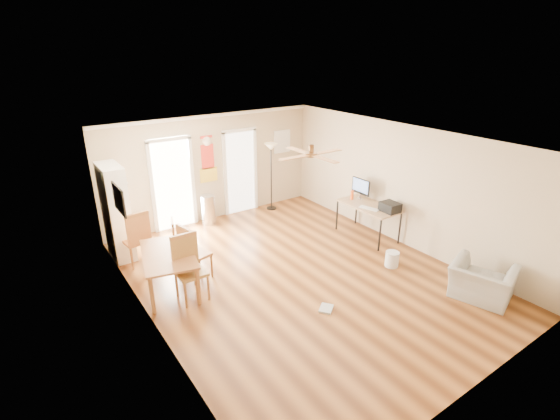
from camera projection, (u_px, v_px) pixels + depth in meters
floor at (298, 275)px, 7.86m from camera, size 7.00×7.00×0.00m
ceiling at (300, 141)px, 6.89m from camera, size 5.50×7.00×0.00m
wall_back at (213, 168)px, 10.05m from camera, size 5.50×0.04×2.60m
wall_front at (483, 308)px, 4.71m from camera, size 5.50×0.04×2.60m
wall_left at (147, 254)px, 5.93m from camera, size 0.04×7.00×2.60m
wall_right at (401, 185)px, 8.83m from camera, size 0.04×7.00×2.60m
crown_molding at (300, 143)px, 6.90m from camera, size 5.50×7.00×0.08m
kitchen_doorway at (173, 185)px, 9.58m from camera, size 0.90×0.10×2.10m
bathroom_doorway at (240, 173)px, 10.52m from camera, size 0.80×0.10×2.10m
wall_decal at (208, 159)px, 9.87m from camera, size 0.46×0.03×1.10m
ac_grille at (282, 141)px, 10.95m from camera, size 0.50×0.04×0.60m
framed_poster at (119, 199)px, 6.86m from camera, size 0.04×0.66×0.48m
ceiling_fan at (311, 155)px, 6.72m from camera, size 1.24×1.24×0.20m
bookshelf at (116, 212)px, 8.25m from camera, size 0.43×0.89×1.95m
dining_table at (170, 271)px, 7.31m from camera, size 1.17×1.60×0.72m
dining_chair_right_a at (184, 243)px, 8.04m from camera, size 0.52×0.52×0.99m
dining_chair_right_b at (196, 251)px, 7.60m from camera, size 0.54×0.54×1.10m
dining_chair_near at (191, 269)px, 6.95m from camera, size 0.47×0.47×1.14m
dining_chair_far at (135, 237)px, 8.11m from camera, size 0.52×0.52×1.14m
trash_can at (208, 210)px, 9.99m from camera, size 0.34×0.34×0.73m
torchiere_lamp at (271, 177)px, 10.72m from camera, size 0.37×0.37×1.78m
computer_desk at (367, 221)px, 9.34m from camera, size 0.71×1.42×0.76m
imac at (361, 189)px, 9.48m from camera, size 0.08×0.53×0.49m
keyboard at (369, 208)px, 9.00m from camera, size 0.27×0.46×0.02m
printer at (390, 207)px, 8.82m from camera, size 0.35×0.40×0.20m
orange_bottle at (352, 195)px, 9.51m from camera, size 0.09×0.09×0.21m
wastebasket_a at (392, 259)px, 8.14m from camera, size 0.31×0.31×0.31m
floor_cloth at (326, 309)px, 6.84m from camera, size 0.33×0.32×0.04m
armchair at (482, 282)px, 7.05m from camera, size 1.10×1.18×0.63m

